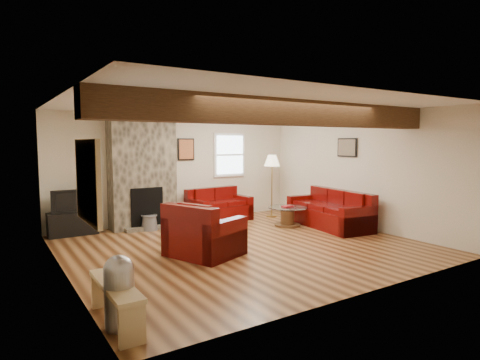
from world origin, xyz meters
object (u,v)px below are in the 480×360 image
object	(u,v)px
coffee_table	(287,216)
television	(72,201)
tv_cabinet	(73,224)
floor_lamp	(272,164)
armchair_red	(205,229)
loveseat	(219,205)
sofa_three	(329,209)

from	to	relation	value
coffee_table	television	bearing A→B (deg)	159.01
tv_cabinet	television	distance (m)	0.47
floor_lamp	coffee_table	bearing A→B (deg)	-109.48
armchair_red	coffee_table	bearing A→B (deg)	-89.51
tv_cabinet	armchair_red	bearing A→B (deg)	-59.72
loveseat	floor_lamp	distance (m)	1.70
coffee_table	tv_cabinet	world-z (taller)	tv_cabinet
loveseat	television	distance (m)	3.25
coffee_table	tv_cabinet	xyz separation A→B (m)	(-4.22, 1.62, 0.02)
floor_lamp	television	bearing A→B (deg)	173.49
coffee_table	armchair_red	bearing A→B (deg)	-157.85
coffee_table	tv_cabinet	size ratio (longest dim) A/B	0.92
loveseat	coffee_table	bearing A→B (deg)	-58.43
loveseat	floor_lamp	size ratio (longest dim) A/B	0.93
armchair_red	coffee_table	size ratio (longest dim) A/B	1.24
armchair_red	sofa_three	bearing A→B (deg)	-102.90
loveseat	coffee_table	world-z (taller)	loveseat
loveseat	armchair_red	xyz separation A→B (m)	(-1.64, -2.40, 0.05)
armchair_red	floor_lamp	world-z (taller)	floor_lamp
loveseat	floor_lamp	bearing A→B (deg)	-14.91
tv_cabinet	floor_lamp	bearing A→B (deg)	-6.51
coffee_table	tv_cabinet	bearing A→B (deg)	159.01
television	tv_cabinet	bearing A→B (deg)	0.00
sofa_three	tv_cabinet	distance (m)	5.39
sofa_three	television	size ratio (longest dim) A/B	2.60
television	loveseat	bearing A→B (deg)	-5.32
armchair_red	tv_cabinet	distance (m)	3.13
loveseat	armchair_red	size ratio (longest dim) A/B	1.34
loveseat	tv_cabinet	size ratio (longest dim) A/B	1.54
sofa_three	tv_cabinet	xyz separation A→B (m)	(-4.93, 2.18, -0.17)
loveseat	sofa_three	bearing A→B (deg)	-53.41
television	floor_lamp	world-z (taller)	floor_lamp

